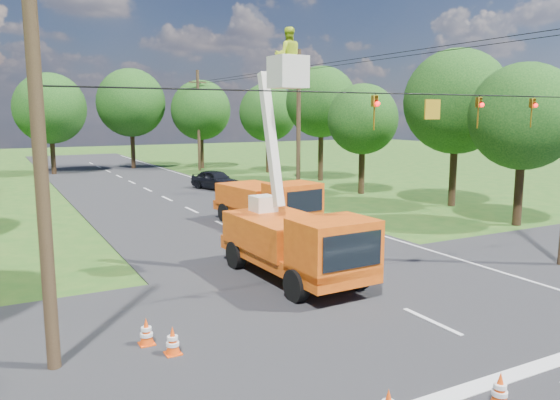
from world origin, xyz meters
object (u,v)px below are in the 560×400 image
ground_worker (300,263)px  traffic_cone_2 (318,243)px  tree_far_a (50,108)px  traffic_cone_3 (309,227)px  pole_left (41,171)px  tree_far_b (131,103)px  tree_right_a (524,117)px  tree_right_c (363,119)px  tree_right_d (321,102)px  traffic_cone_7 (294,211)px  pole_right_mid (298,123)px  second_truck (268,202)px  pole_right_far (199,120)px  tree_far_c (201,110)px  distant_car (216,180)px  traffic_cone_0 (500,390)px  bucket_truck (295,229)px  traffic_cone_5 (146,332)px  tree_right_e (268,113)px  traffic_cone_4 (173,341)px  tree_right_b (457,102)px

ground_worker → traffic_cone_2: (3.20, 3.96, -0.52)m
tree_far_a → traffic_cone_3: bearing=-77.1°
pole_left → tree_far_b: (12.50, 45.00, 2.31)m
ground_worker → tree_right_a: bearing=-28.5°
tree_right_c → tree_right_d: tree_right_d is taller
traffic_cone_7 → pole_right_mid: pole_right_mid is taller
pole_right_mid → second_truck: bearing=-128.6°
pole_right_far → tree_far_c: pole_right_far is taller
ground_worker → distant_car: (6.39, 23.57, -0.12)m
tree_right_a → ground_worker: bearing=-166.3°
distant_car → traffic_cone_3: bearing=-114.4°
tree_right_d → tree_right_c: bearing=-101.3°
traffic_cone_0 → pole_left: 10.44m
tree_far_b → tree_far_a: bearing=-166.0°
bucket_truck → ground_worker: size_ratio=4.89×
traffic_cone_5 → pole_left: (-2.17, -0.25, 4.14)m
traffic_cone_2 → traffic_cone_7: size_ratio=1.00×
traffic_cone_3 → tree_far_b: bearing=89.6°
distant_car → tree_right_d: (10.13, 1.14, 5.93)m
tree_right_a → tree_right_d: tree_right_d is taller
pole_right_mid → tree_far_b: (-5.50, 25.00, 1.70)m
pole_right_mid → ground_worker: bearing=-120.0°
bucket_truck → pole_left: 9.18m
tree_right_e → pole_left: bearing=-123.7°
tree_right_d → bucket_truck: bearing=-124.2°
traffic_cone_3 → tree_right_c: (10.42, 9.90, 4.95)m
distant_car → tree_right_d: tree_right_d is taller
bucket_truck → traffic_cone_3: bearing=52.8°
distant_car → traffic_cone_4: 28.88m
distant_car → traffic_cone_4: distant_car is taller
traffic_cone_5 → tree_far_a: 43.21m
tree_right_d → tree_far_a: 25.46m
tree_right_b → tree_right_c: tree_right_b is taller
pole_right_far → tree_right_e: (5.30, -5.00, 0.70)m
bucket_truck → second_truck: 9.16m
traffic_cone_5 → traffic_cone_7: bearing=48.3°
second_truck → tree_right_b: bearing=-7.0°
bucket_truck → pole_right_far: size_ratio=0.86×
distant_car → tree_far_b: size_ratio=0.43×
traffic_cone_7 → tree_right_e: (9.46, 21.65, 5.45)m
traffic_cone_4 → traffic_cone_5: bearing=115.9°
pole_right_far → tree_right_e: bearing=-43.3°
traffic_cone_5 → tree_right_c: size_ratio=0.09×
tree_far_c → traffic_cone_5: bearing=-112.0°
second_truck → traffic_cone_3: bearing=-80.6°
ground_worker → traffic_cone_0: bearing=-133.8°
tree_right_b → tree_right_e: size_ratio=1.12×
ground_worker → tree_right_e: bearing=22.4°
traffic_cone_0 → traffic_cone_4: 7.27m
ground_worker → tree_right_c: size_ratio=0.22×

